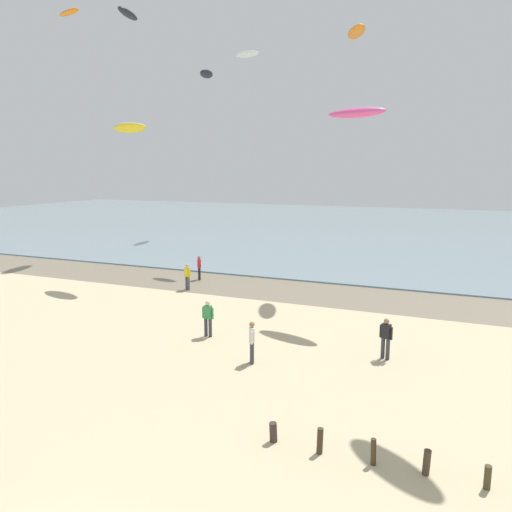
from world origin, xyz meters
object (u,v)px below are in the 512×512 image
object	(u,v)px
kite_aloft_4	(129,128)
kite_aloft_9	(128,14)
person_nearest_camera	(386,337)
kite_aloft_1	(356,32)
kite_aloft_8	(206,74)
person_mid_beach	(252,341)
person_right_flank	(199,267)
person_far_down_beach	(187,276)
kite_aloft_2	(69,12)
kite_aloft_3	(357,112)
person_left_flank	(208,317)
kite_aloft_6	(247,54)

from	to	relation	value
kite_aloft_4	kite_aloft_9	xyz separation A→B (m)	(-7.24, 10.19, 10.61)
person_nearest_camera	kite_aloft_1	distance (m)	20.35
kite_aloft_4	kite_aloft_8	xyz separation A→B (m)	(-6.69, 23.39, 7.77)
person_mid_beach	person_right_flank	distance (m)	15.65
person_far_down_beach	kite_aloft_2	size ratio (longest dim) A/B	0.70
kite_aloft_3	kite_aloft_9	bearing A→B (deg)	-11.23
person_left_flank	person_right_flank	bearing A→B (deg)	121.05
person_mid_beach	kite_aloft_6	distance (m)	26.71
person_left_flank	kite_aloft_6	xyz separation A→B (m)	(-5.75, 17.70, 15.51)
kite_aloft_6	person_nearest_camera	bearing A→B (deg)	-38.75
person_left_flank	kite_aloft_1	distance (m)	20.44
person_right_flank	person_mid_beach	bearing A→B (deg)	-53.19
person_right_flank	kite_aloft_3	size ratio (longest dim) A/B	0.53
kite_aloft_6	person_mid_beach	bearing A→B (deg)	-52.98
person_nearest_camera	person_mid_beach	bearing A→B (deg)	-152.71
person_right_flank	kite_aloft_4	size ratio (longest dim) A/B	0.54
person_far_down_beach	kite_aloft_1	world-z (taller)	kite_aloft_1
kite_aloft_8	kite_aloft_9	world-z (taller)	kite_aloft_9
kite_aloft_4	kite_aloft_1	bearing A→B (deg)	-146.05
kite_aloft_1	kite_aloft_8	size ratio (longest dim) A/B	0.86
kite_aloft_4	kite_aloft_8	size ratio (longest dim) A/B	0.90
person_nearest_camera	kite_aloft_8	world-z (taller)	kite_aloft_8
person_left_flank	kite_aloft_2	bearing A→B (deg)	147.25
kite_aloft_1	kite_aloft_9	distance (m)	22.42
kite_aloft_2	kite_aloft_4	xyz separation A→B (m)	(6.61, -2.31, -8.53)
person_nearest_camera	person_right_flank	size ratio (longest dim) A/B	1.00
kite_aloft_8	kite_aloft_9	size ratio (longest dim) A/B	1.01
person_right_flank	person_far_down_beach	world-z (taller)	same
person_nearest_camera	kite_aloft_8	bearing A→B (deg)	128.28
person_far_down_beach	kite_aloft_8	world-z (taller)	kite_aloft_8
person_nearest_camera	kite_aloft_9	xyz separation A→B (m)	(-25.50, 18.40, 20.06)
kite_aloft_4	kite_aloft_9	bearing A→B (deg)	-39.15
person_left_flank	kite_aloft_1	xyz separation A→B (m)	(3.63, 13.23, 15.15)
kite_aloft_2	kite_aloft_9	world-z (taller)	kite_aloft_9
kite_aloft_9	person_left_flank	bearing A→B (deg)	-151.83
person_nearest_camera	person_mid_beach	distance (m)	5.44
person_nearest_camera	kite_aloft_3	size ratio (longest dim) A/B	0.53
person_left_flank	person_far_down_beach	xyz separation A→B (m)	(-5.50, 7.50, 0.00)
person_left_flank	kite_aloft_3	size ratio (longest dim) A/B	0.53
person_far_down_beach	kite_aloft_1	size ratio (longest dim) A/B	0.56
person_left_flank	kite_aloft_2	distance (m)	26.97
kite_aloft_6	person_far_down_beach	bearing A→B (deg)	-75.67
kite_aloft_9	kite_aloft_3	bearing A→B (deg)	-133.15
kite_aloft_1	kite_aloft_4	bearing A→B (deg)	87.87
person_right_flank	person_far_down_beach	size ratio (longest dim) A/B	1.00
person_far_down_beach	kite_aloft_8	bearing A→B (deg)	115.14
person_left_flank	person_right_flank	world-z (taller)	same
kite_aloft_1	kite_aloft_8	distance (m)	27.93
person_mid_beach	kite_aloft_1	distance (m)	21.59
person_nearest_camera	person_right_flank	bearing A→B (deg)	144.78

